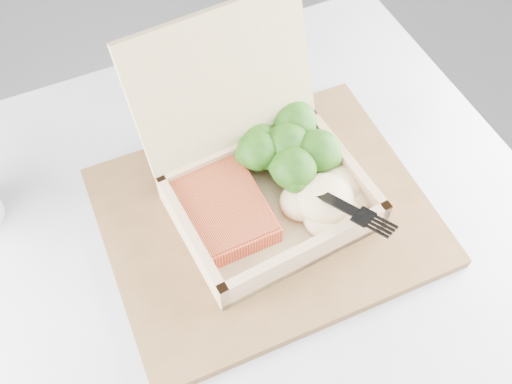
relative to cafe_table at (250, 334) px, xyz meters
name	(u,v)px	position (x,y,z in m)	size (l,w,h in m)	color
cafe_table	(250,334)	(0.00, 0.00, 0.00)	(0.74, 0.74, 0.71)	black
serving_tray	(266,216)	(0.05, 0.06, 0.19)	(0.35, 0.28, 0.02)	brown
takeout_container	(256,166)	(0.05, 0.09, 0.24)	(0.22, 0.23, 0.19)	tan
salmon_fillet	(222,209)	(0.00, 0.07, 0.22)	(0.09, 0.12, 0.02)	#F95030
broccoli_pile	(287,150)	(0.09, 0.11, 0.23)	(0.12, 0.12, 0.04)	#2F6A17
mashed_potatoes	(325,198)	(0.11, 0.03, 0.22)	(0.10, 0.09, 0.04)	beige
plastic_fork	(302,181)	(0.09, 0.05, 0.24)	(0.07, 0.15, 0.03)	black
receipt	(186,117)	(0.02, 0.24, 0.18)	(0.08, 0.15, 0.00)	white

